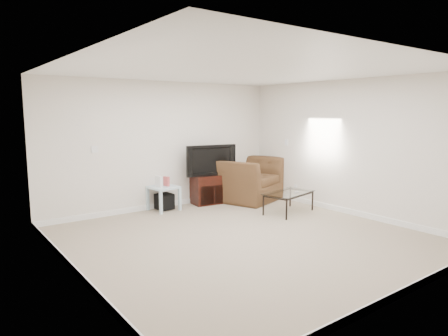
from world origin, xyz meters
TOP-DOWN VIEW (x-y plane):
  - floor at (0.00, 0.00)m, footprint 5.00×5.00m
  - ceiling at (0.00, 0.00)m, footprint 5.00×5.00m
  - wall_back at (0.00, 2.50)m, footprint 5.00×0.02m
  - wall_left at (-2.50, 0.00)m, footprint 0.02×5.00m
  - wall_right at (2.50, 0.00)m, footprint 0.02×5.00m
  - plate_back at (-1.40, 2.49)m, footprint 0.12×0.02m
  - plate_right_switch at (2.49, 1.60)m, footprint 0.02×0.09m
  - plate_right_outlet at (2.49, 1.30)m, footprint 0.02×0.08m
  - tv_stand at (0.90, 2.28)m, footprint 0.78×0.59m
  - dvd_player at (0.90, 2.24)m, footprint 0.43×0.32m
  - television at (0.90, 2.25)m, footprint 1.04×0.36m
  - side_table at (-0.16, 2.28)m, footprint 0.55×0.55m
  - subwoofer at (-0.14, 2.30)m, footprint 0.32×0.32m
  - game_console at (-0.28, 2.25)m, footprint 0.08×0.16m
  - game_case at (-0.10, 2.27)m, footprint 0.07×0.15m
  - recliner at (1.75, 2.05)m, footprint 1.62×1.33m
  - coffee_table at (1.65, 0.69)m, footprint 1.11×0.78m
  - remote at (1.74, 0.58)m, footprint 0.16×0.11m

SIDE VIEW (x-z plane):
  - floor at x=0.00m, z-range 0.00..0.00m
  - subwoofer at x=-0.14m, z-range 0.02..0.32m
  - coffee_table at x=1.65m, z-range 0.00..0.40m
  - side_table at x=-0.16m, z-range 0.00..0.47m
  - plate_right_outlet at x=2.49m, z-range 0.24..0.36m
  - tv_stand at x=0.90m, z-range 0.00..0.60m
  - remote at x=1.74m, z-range 0.40..0.42m
  - dvd_player at x=0.90m, z-range 0.48..0.53m
  - game_case at x=-0.10m, z-range 0.47..0.66m
  - game_console at x=-0.28m, z-range 0.47..0.69m
  - recliner at x=1.75m, z-range 0.00..1.22m
  - television at x=0.90m, z-range 0.60..1.24m
  - wall_back at x=0.00m, z-range 0.00..2.50m
  - wall_left at x=-2.50m, z-range 0.00..2.50m
  - wall_right at x=2.50m, z-range 0.00..2.50m
  - plate_back at x=-1.40m, z-range 1.19..1.31m
  - plate_right_switch at x=2.49m, z-range 1.19..1.31m
  - ceiling at x=0.00m, z-range 2.50..2.50m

